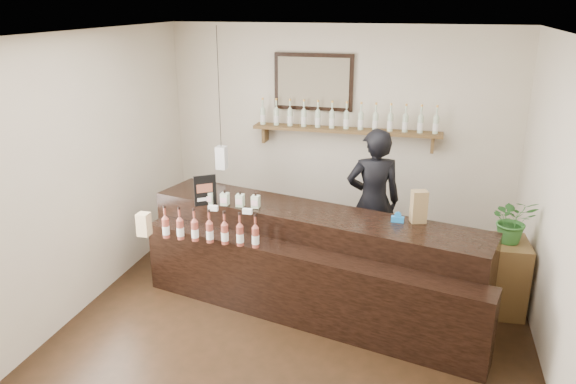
% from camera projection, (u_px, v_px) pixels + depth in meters
% --- Properties ---
extents(ground, '(5.00, 5.00, 0.00)m').
position_uv_depth(ground, '(294.00, 333.00, 5.47)').
color(ground, black).
rests_on(ground, ground).
extents(room_shell, '(5.00, 5.00, 5.00)m').
position_uv_depth(room_shell, '(294.00, 165.00, 4.91)').
color(room_shell, beige).
rests_on(room_shell, ground).
extents(back_wall_decor, '(2.66, 0.96, 1.69)m').
position_uv_depth(back_wall_decor, '(327.00, 110.00, 7.11)').
color(back_wall_decor, brown).
rests_on(back_wall_decor, ground).
extents(counter, '(3.66, 1.80, 1.18)m').
position_uv_depth(counter, '(310.00, 264.00, 5.82)').
color(counter, black).
rests_on(counter, ground).
extents(promo_sign, '(0.20, 0.15, 0.33)m').
position_uv_depth(promo_sign, '(205.00, 190.00, 5.89)').
color(promo_sign, black).
rests_on(promo_sign, counter).
extents(paper_bag, '(0.18, 0.15, 0.32)m').
position_uv_depth(paper_bag, '(419.00, 207.00, 5.44)').
color(paper_bag, olive).
rests_on(paper_bag, counter).
extents(tape_dispenser, '(0.12, 0.05, 0.10)m').
position_uv_depth(tape_dispenser, '(398.00, 218.00, 5.48)').
color(tape_dispenser, blue).
rests_on(tape_dispenser, counter).
extents(side_cabinet, '(0.42, 0.55, 0.77)m').
position_uv_depth(side_cabinet, '(505.00, 276.00, 5.75)').
color(side_cabinet, brown).
rests_on(side_cabinet, ground).
extents(potted_plant, '(0.48, 0.44, 0.47)m').
position_uv_depth(potted_plant, '(513.00, 220.00, 5.55)').
color(potted_plant, '#306A2A').
rests_on(potted_plant, side_cabinet).
extents(shopkeeper, '(0.81, 0.64, 1.95)m').
position_uv_depth(shopkeeper, '(374.00, 192.00, 6.44)').
color(shopkeeper, black).
rests_on(shopkeeper, ground).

